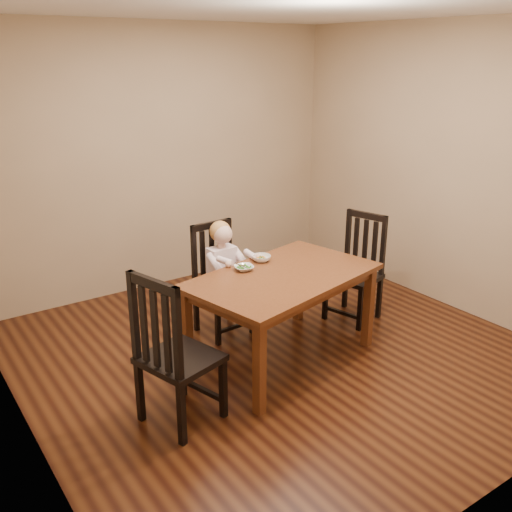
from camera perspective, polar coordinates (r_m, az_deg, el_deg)
room at (r=4.40m, az=2.47°, el=5.88°), size 4.01×4.01×2.71m
dining_table at (r=4.52m, az=2.69°, el=-2.87°), size 1.66×1.20×0.75m
chair_child at (r=5.09m, az=-3.59°, el=-2.51°), size 0.45×0.43×1.00m
chair_left at (r=3.84m, az=-8.25°, el=-9.65°), size 0.56×0.58×1.10m
chair_right at (r=5.42m, az=10.05°, el=-1.32°), size 0.51×0.53×1.01m
toddler at (r=5.00m, az=-3.30°, el=-1.16°), size 0.34×0.42×0.56m
bowl_peas at (r=4.56m, az=-1.22°, el=-1.20°), size 0.18×0.18×0.04m
bowl_veg at (r=4.76m, az=0.54°, el=-0.23°), size 0.19×0.19×0.05m
fork at (r=4.51m, az=-1.39°, el=-1.10°), size 0.08×0.10×0.04m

